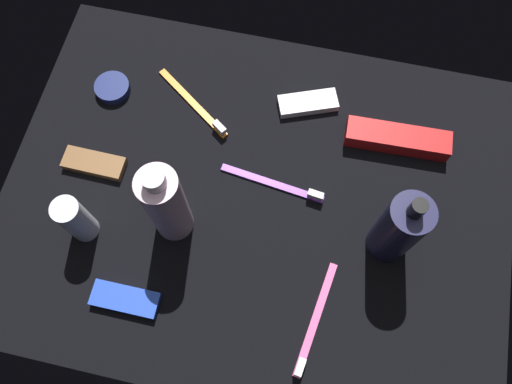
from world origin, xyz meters
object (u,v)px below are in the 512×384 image
(lotion_bottle, at_px, (399,229))
(snack_bar_brown, at_px, (94,164))
(snack_bar_white, at_px, (308,103))
(cream_tin_left, at_px, (112,88))
(toothbrush_orange, at_px, (197,106))
(snack_bar_blue, at_px, (125,299))
(deodorant_stick, at_px, (76,220))
(toothbrush_purple, at_px, (278,185))
(toothpaste_box_red, at_px, (397,139))
(toothbrush_pink, at_px, (314,325))
(bodywash_bottle, at_px, (166,204))

(lotion_bottle, height_order, snack_bar_brown, lotion_bottle)
(snack_bar_white, distance_m, cream_tin_left, 0.35)
(toothbrush_orange, distance_m, snack_bar_blue, 0.35)
(lotion_bottle, distance_m, snack_bar_blue, 0.42)
(lotion_bottle, xyz_separation_m, cream_tin_left, (0.52, -0.18, -0.07))
(deodorant_stick, xyz_separation_m, cream_tin_left, (0.04, -0.26, -0.04))
(toothbrush_purple, distance_m, toothbrush_orange, 0.21)
(snack_bar_brown, bearing_deg, toothpaste_box_red, -161.90)
(toothbrush_pink, relative_size, cream_tin_left, 2.89)
(lotion_bottle, bearing_deg, deodorant_stick, 9.63)
(cream_tin_left, bearing_deg, bodywash_bottle, 129.13)
(deodorant_stick, distance_m, snack_bar_brown, 0.12)
(lotion_bottle, bearing_deg, toothbrush_orange, -26.09)
(snack_bar_blue, bearing_deg, toothbrush_orange, -93.23)
(bodywash_bottle, bearing_deg, toothpaste_box_red, -146.33)
(bodywash_bottle, relative_size, snack_bar_white, 1.91)
(toothbrush_orange, distance_m, snack_bar_white, 0.20)
(snack_bar_brown, bearing_deg, snack_bar_white, -148.83)
(toothbrush_purple, distance_m, snack_bar_brown, 0.31)
(cream_tin_left, bearing_deg, lotion_bottle, 160.92)
(toothbrush_purple, relative_size, snack_bar_white, 1.73)
(lotion_bottle, relative_size, toothbrush_pink, 1.04)
(bodywash_bottle, bearing_deg, snack_bar_brown, -23.09)
(toothbrush_orange, bearing_deg, cream_tin_left, -0.88)
(bodywash_bottle, height_order, toothbrush_orange, bodywash_bottle)
(lotion_bottle, relative_size, cream_tin_left, 3.01)
(deodorant_stick, height_order, toothpaste_box_red, deodorant_stick)
(deodorant_stick, height_order, cream_tin_left, deodorant_stick)
(snack_bar_white, bearing_deg, toothbrush_pink, 80.25)
(bodywash_bottle, height_order, toothbrush_pink, bodywash_bottle)
(deodorant_stick, bearing_deg, snack_bar_blue, 135.93)
(toothbrush_purple, xyz_separation_m, toothbrush_orange, (0.17, -0.12, 0.00))
(lotion_bottle, height_order, snack_bar_white, lotion_bottle)
(lotion_bottle, relative_size, toothbrush_orange, 1.23)
(deodorant_stick, height_order, toothbrush_purple, deodorant_stick)
(deodorant_stick, relative_size, snack_bar_brown, 1.01)
(toothbrush_orange, bearing_deg, toothbrush_purple, 145.97)
(toothbrush_purple, bearing_deg, snack_bar_blue, 50.95)
(lotion_bottle, bearing_deg, bodywash_bottle, 6.63)
(lotion_bottle, xyz_separation_m, toothbrush_purple, (0.19, -0.06, -0.08))
(snack_bar_brown, bearing_deg, toothbrush_pink, 157.03)
(toothbrush_purple, distance_m, snack_bar_white, 0.16)
(snack_bar_blue, bearing_deg, deodorant_stick, -44.12)
(lotion_bottle, height_order, deodorant_stick, lotion_bottle)
(bodywash_bottle, bearing_deg, snack_bar_white, -123.08)
(toothbrush_purple, height_order, snack_bar_white, toothbrush_purple)
(snack_bar_white, xyz_separation_m, cream_tin_left, (0.35, 0.04, 0.00))
(toothbrush_purple, relative_size, snack_bar_brown, 1.73)
(toothbrush_orange, distance_m, cream_tin_left, 0.16)
(bodywash_bottle, height_order, snack_bar_white, bodywash_bottle)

